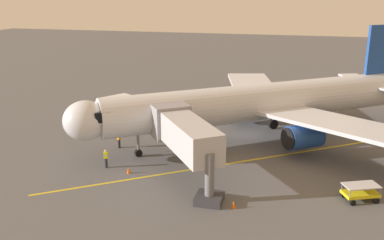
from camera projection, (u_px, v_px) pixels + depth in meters
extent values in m
plane|color=#565659|center=(250.00, 135.00, 47.08)|extent=(220.00, 220.00, 0.00)
cube|color=yellow|center=(255.00, 159.00, 40.43)|extent=(32.44, 23.80, 0.01)
cylinder|color=silver|center=(264.00, 102.00, 44.80)|extent=(29.69, 23.13, 3.80)
ellipsoid|color=silver|center=(85.00, 121.00, 38.34)|extent=(5.36, 5.27, 3.61)
cube|color=black|center=(101.00, 113.00, 38.68)|extent=(3.20, 3.55, 0.90)
cube|color=silver|center=(348.00, 126.00, 38.72)|extent=(17.23, 13.41, 0.36)
cylinder|color=#1E479E|center=(304.00, 136.00, 40.61)|extent=(4.10, 3.86, 2.30)
cylinder|color=black|center=(288.00, 139.00, 39.99)|extent=(1.40, 1.81, 2.10)
cube|color=silver|center=(254.00, 88.00, 53.87)|extent=(9.21, 17.80, 0.36)
cylinder|color=#1E479E|center=(245.00, 107.00, 50.92)|extent=(4.10, 3.86, 2.30)
cylinder|color=black|center=(231.00, 108.00, 50.30)|extent=(1.40, 1.81, 2.10)
cube|color=#1E479E|center=(383.00, 57.00, 49.19)|extent=(4.09, 3.12, 7.20)
cube|color=silver|center=(358.00, 79.00, 52.86)|extent=(4.28, 6.83, 0.24)
cylinder|color=slate|center=(138.00, 139.00, 40.70)|extent=(0.24, 0.24, 2.77)
cylinder|color=black|center=(138.00, 153.00, 41.10)|extent=(0.83, 0.78, 0.70)
cylinder|color=slate|center=(301.00, 125.00, 44.18)|extent=(0.24, 0.24, 2.77)
cylinder|color=black|center=(300.00, 138.00, 44.58)|extent=(1.15, 1.01, 1.10)
cylinder|color=slate|center=(274.00, 112.00, 48.80)|extent=(0.24, 0.24, 2.77)
cylinder|color=black|center=(273.00, 124.00, 49.21)|extent=(1.15, 1.01, 1.10)
cube|color=#B7B7BC|center=(187.00, 135.00, 35.18)|extent=(7.41, 8.80, 2.50)
cube|color=gray|center=(169.00, 120.00, 39.18)|extent=(4.24, 4.15, 3.00)
cylinder|color=slate|center=(210.00, 178.00, 31.75)|extent=(0.70, 0.70, 3.90)
cube|color=#333338|center=(209.00, 199.00, 32.23)|extent=(2.00, 2.00, 0.60)
cylinder|color=#23232D|center=(119.00, 144.00, 43.30)|extent=(0.26, 0.26, 0.88)
cube|color=orange|center=(119.00, 137.00, 43.09)|extent=(0.45, 0.41, 0.60)
cube|color=silver|center=(119.00, 137.00, 43.09)|extent=(0.47, 0.43, 0.10)
sphere|color=beige|center=(119.00, 133.00, 42.97)|extent=(0.22, 0.22, 0.22)
cylinder|color=#23232D|center=(75.00, 130.00, 47.53)|extent=(0.26, 0.26, 0.88)
cube|color=#D8EA19|center=(74.00, 123.00, 47.32)|extent=(0.25, 0.39, 0.60)
cube|color=silver|center=(74.00, 123.00, 47.32)|extent=(0.26, 0.41, 0.10)
sphere|color=#9E7051|center=(74.00, 120.00, 47.20)|extent=(0.22, 0.22, 0.22)
cylinder|color=#23232D|center=(106.00, 163.00, 38.48)|extent=(0.26, 0.26, 0.88)
cube|color=#D8EA19|center=(106.00, 155.00, 38.26)|extent=(0.44, 0.35, 0.60)
cube|color=silver|center=(106.00, 155.00, 38.26)|extent=(0.46, 0.36, 0.10)
sphere|color=beige|center=(105.00, 151.00, 38.14)|extent=(0.22, 0.22, 0.22)
cube|color=yellow|center=(360.00, 193.00, 32.47)|extent=(2.94, 2.33, 0.24)
cube|color=silver|center=(361.00, 185.00, 32.27)|extent=(2.94, 2.33, 0.08)
cylinder|color=slate|center=(350.00, 193.00, 31.58)|extent=(0.06, 0.06, 0.55)
cylinder|color=slate|center=(342.00, 186.00, 32.75)|extent=(0.06, 0.06, 0.55)
cylinder|color=slate|center=(380.00, 191.00, 31.96)|extent=(0.06, 0.06, 0.55)
cylinder|color=slate|center=(371.00, 184.00, 33.13)|extent=(0.06, 0.06, 0.55)
cylinder|color=black|center=(353.00, 203.00, 31.81)|extent=(0.50, 0.41, 0.44)
cylinder|color=black|center=(344.00, 195.00, 33.03)|extent=(0.50, 0.41, 0.44)
cylinder|color=black|center=(376.00, 201.00, 32.10)|extent=(0.50, 0.41, 0.44)
cylinder|color=black|center=(367.00, 193.00, 33.33)|extent=(0.50, 0.41, 0.44)
cube|color=#9E9EA3|center=(260.00, 85.00, 68.86)|extent=(2.51, 2.02, 0.60)
cube|color=black|center=(250.00, 79.00, 68.58)|extent=(3.86, 1.84, 1.61)
cylinder|color=black|center=(253.00, 88.00, 68.31)|extent=(0.68, 0.41, 0.64)
cylinder|color=black|center=(252.00, 86.00, 69.56)|extent=(0.68, 0.41, 0.64)
cylinder|color=black|center=(263.00, 88.00, 68.32)|extent=(0.68, 0.41, 0.64)
cylinder|color=black|center=(262.00, 86.00, 69.57)|extent=(0.68, 0.41, 0.64)
cube|color=#2D3899|center=(104.00, 112.00, 52.27)|extent=(2.52, 2.46, 1.20)
cube|color=black|center=(99.00, 112.00, 51.75)|extent=(1.51, 1.06, 0.70)
cube|color=silver|center=(118.00, 105.00, 53.39)|extent=(3.63, 4.11, 2.20)
cylinder|color=black|center=(105.00, 118.00, 51.82)|extent=(0.67, 0.84, 0.84)
cylinder|color=black|center=(100.00, 116.00, 52.73)|extent=(0.67, 0.84, 0.84)
cylinder|color=black|center=(128.00, 113.00, 53.90)|extent=(0.67, 0.84, 0.84)
cylinder|color=black|center=(122.00, 111.00, 54.81)|extent=(0.67, 0.84, 0.84)
cone|color=#F2590F|center=(234.00, 205.00, 31.39)|extent=(0.32, 0.32, 0.55)
cone|color=#F2590F|center=(85.00, 116.00, 53.35)|extent=(0.32, 0.32, 0.55)
cone|color=#F2590F|center=(129.00, 170.00, 37.32)|extent=(0.32, 0.32, 0.55)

